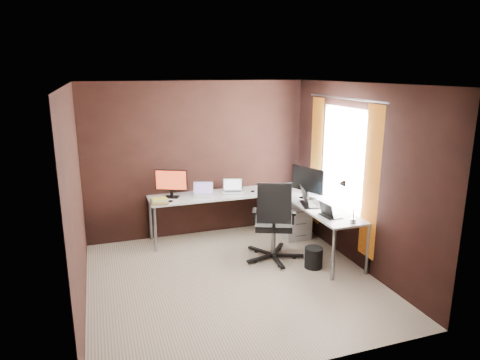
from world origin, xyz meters
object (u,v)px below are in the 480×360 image
object	(u,v)px
drawer_pedestal	(294,218)
office_chair	(273,237)
monitor_right	(308,181)
laptop_silver	(233,190)
monitor_left	(171,182)
book_stack	(159,201)
laptop_white	(203,193)
laptop_black_small	(329,213)
laptop_black_big	(309,201)
desk_lamp	(348,196)
wastebasket	(314,258)

from	to	relation	value
drawer_pedestal	office_chair	world-z (taller)	office_chair
monitor_right	laptop_silver	bearing A→B (deg)	31.67
monitor_left	office_chair	xyz separation A→B (m)	(1.24, -1.14, -0.63)
book_stack	laptop_white	bearing A→B (deg)	15.02
drawer_pedestal	laptop_white	size ratio (longest dim) A/B	1.64
monitor_left	laptop_white	xyz separation A→B (m)	(0.48, -0.07, -0.20)
monitor_right	laptop_black_small	size ratio (longest dim) A/B	1.85
monitor_left	laptop_silver	distance (m)	1.01
laptop_white	office_chair	world-z (taller)	office_chair
laptop_silver	office_chair	size ratio (longest dim) A/B	0.32
drawer_pedestal	book_stack	bearing A→B (deg)	176.01
laptop_black_small	laptop_silver	bearing A→B (deg)	25.08
drawer_pedestal	laptop_black_big	size ratio (longest dim) A/B	1.27
office_chair	book_stack	bearing A→B (deg)	172.06
desk_lamp	wastebasket	world-z (taller)	desk_lamp
laptop_black_small	wastebasket	size ratio (longest dim) A/B	1.08
monitor_left	wastebasket	size ratio (longest dim) A/B	1.63
office_chair	desk_lamp	bearing A→B (deg)	-21.90
monitor_right	office_chair	distance (m)	1.05
laptop_black_big	laptop_white	bearing A→B (deg)	69.66
desk_lamp	monitor_left	bearing A→B (deg)	120.86
monitor_right	laptop_white	xyz separation A→B (m)	(-1.48, 0.69, -0.24)
laptop_white	laptop_black_big	xyz separation A→B (m)	(1.36, -0.98, 0.01)
laptop_silver	desk_lamp	size ratio (longest dim) A/B	0.68
drawer_pedestal	office_chair	size ratio (longest dim) A/B	0.51
monitor_right	office_chair	size ratio (longest dim) A/B	0.48
drawer_pedestal	monitor_right	size ratio (longest dim) A/B	1.05
drawer_pedestal	desk_lamp	size ratio (longest dim) A/B	1.08
drawer_pedestal	laptop_white	xyz separation A→B (m)	(-1.43, 0.34, 0.48)
drawer_pedestal	monitor_right	world-z (taller)	monitor_right
laptop_white	monitor_left	bearing A→B (deg)	-169.34
laptop_silver	laptop_black_small	xyz separation A→B (m)	(0.87, -1.55, -0.00)
drawer_pedestal	laptop_black_small	xyz separation A→B (m)	(-0.06, -1.18, 0.47)
monitor_left	wastebasket	xyz separation A→B (m)	(1.67, -1.57, -0.83)
laptop_silver	office_chair	xyz separation A→B (m)	(0.26, -1.10, -0.43)
monitor_left	laptop_black_small	world-z (taller)	monitor_left
laptop_black_big	laptop_black_small	bearing A→B (deg)	-162.84
laptop_white	laptop_silver	size ratio (longest dim) A/B	0.97
monitor_right	wastebasket	bearing A→B (deg)	137.83
laptop_black_small	office_chair	bearing A→B (deg)	49.36
laptop_black_big	book_stack	world-z (taller)	laptop_black_big
drawer_pedestal	office_chair	bearing A→B (deg)	-132.84
monitor_right	desk_lamp	world-z (taller)	desk_lamp
drawer_pedestal	monitor_left	bearing A→B (deg)	167.70
laptop_white	book_stack	world-z (taller)	laptop_white
laptop_black_small	monitor_left	bearing A→B (deg)	45.03
office_chair	wastebasket	bearing A→B (deg)	-22.25
laptop_black_big	laptop_black_small	xyz separation A→B (m)	(0.02, -0.55, -0.01)
laptop_black_small	wastebasket	bearing A→B (deg)	77.32
laptop_silver	desk_lamp	distance (m)	2.08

